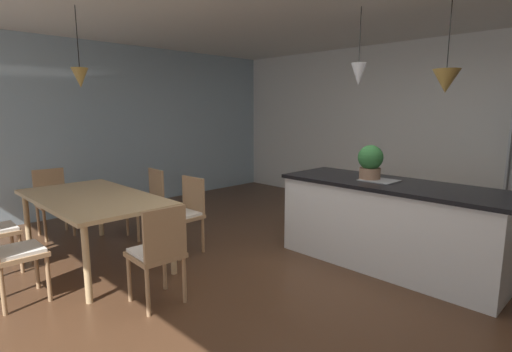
# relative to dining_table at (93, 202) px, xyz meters

# --- Properties ---
(ground_plane) EXTENTS (10.00, 8.40, 0.04)m
(ground_plane) POSITION_rel_dining_table_xyz_m (1.87, 1.31, -0.70)
(ground_plane) COLOR #4C301E
(wall_back_kitchen) EXTENTS (10.00, 0.12, 2.70)m
(wall_back_kitchen) POSITION_rel_dining_table_xyz_m (1.87, 4.57, 0.67)
(wall_back_kitchen) COLOR white
(wall_back_kitchen) RESTS_ON ground_plane
(window_wall_left_glazing) EXTENTS (0.06, 8.40, 2.70)m
(window_wall_left_glazing) POSITION_rel_dining_table_xyz_m (-2.19, 1.31, 0.67)
(window_wall_left_glazing) COLOR #9EB7C6
(window_wall_left_glazing) RESTS_ON ground_plane
(dining_table) EXTENTS (1.89, 1.01, 0.74)m
(dining_table) POSITION_rel_dining_table_xyz_m (0.00, 0.00, 0.00)
(dining_table) COLOR tan
(dining_table) RESTS_ON ground_plane
(chair_window_end) EXTENTS (0.42, 0.42, 0.87)m
(chair_window_end) POSITION_rel_dining_table_xyz_m (-1.31, 0.00, -0.20)
(chair_window_end) COLOR #A87F56
(chair_window_end) RESTS_ON ground_plane
(chair_far_right) EXTENTS (0.42, 0.42, 0.87)m
(chair_far_right) POSITION_rel_dining_table_xyz_m (0.42, 0.88, -0.20)
(chair_far_right) COLOR #A87F56
(chair_far_right) RESTS_ON ground_plane
(chair_far_left) EXTENTS (0.43, 0.43, 0.87)m
(chair_far_left) POSITION_rel_dining_table_xyz_m (-0.42, 0.88, -0.20)
(chair_far_left) COLOR #A87F56
(chair_far_left) RESTS_ON ground_plane
(chair_near_right) EXTENTS (0.40, 0.40, 0.87)m
(chair_near_right) POSITION_rel_dining_table_xyz_m (0.42, -0.88, -0.20)
(chair_near_right) COLOR #A87F56
(chair_near_right) RESTS_ON ground_plane
(chair_kitchen_end) EXTENTS (0.42, 0.42, 0.87)m
(chair_kitchen_end) POSITION_rel_dining_table_xyz_m (1.31, -0.00, -0.20)
(chair_kitchen_end) COLOR #A87F56
(chair_kitchen_end) RESTS_ON ground_plane
(kitchen_island) EXTENTS (2.31, 0.84, 0.91)m
(kitchen_island) POSITION_rel_dining_table_xyz_m (2.29, 2.18, -0.21)
(kitchen_island) COLOR silver
(kitchen_island) RESTS_ON ground_plane
(pendant_over_table) EXTENTS (0.17, 0.17, 0.83)m
(pendant_over_table) POSITION_rel_dining_table_xyz_m (-0.20, 0.04, 1.30)
(pendant_over_table) COLOR black
(pendant_over_island_main) EXTENTS (0.16, 0.16, 0.80)m
(pendant_over_island_main) POSITION_rel_dining_table_xyz_m (1.84, 2.18, 1.34)
(pendant_over_island_main) COLOR black
(pendant_over_island_aux) EXTENTS (0.24, 0.24, 0.90)m
(pendant_over_island_aux) POSITION_rel_dining_table_xyz_m (2.74, 2.18, 1.23)
(pendant_over_island_aux) COLOR black
(potted_plant_on_island) EXTENTS (0.27, 0.27, 0.37)m
(potted_plant_on_island) POSITION_rel_dining_table_xyz_m (2.03, 2.18, 0.42)
(potted_plant_on_island) COLOR #8C664C
(potted_plant_on_island) RESTS_ON kitchen_island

